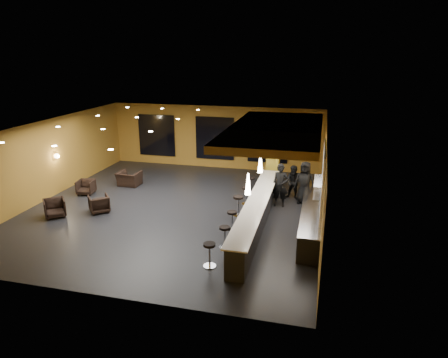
% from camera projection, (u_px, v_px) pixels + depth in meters
% --- Properties ---
extents(floor, '(12.00, 13.00, 0.10)m').
position_uv_depth(floor, '(176.00, 209.00, 16.98)').
color(floor, black).
rests_on(floor, ground).
extents(ceiling, '(12.00, 13.00, 0.10)m').
position_uv_depth(ceiling, '(172.00, 125.00, 15.88)').
color(ceiling, black).
extents(wall_back, '(12.00, 0.10, 3.50)m').
position_uv_depth(wall_back, '(215.00, 137.00, 22.48)').
color(wall_back, '#A87525').
rests_on(wall_back, floor).
extents(wall_front, '(12.00, 0.10, 3.50)m').
position_uv_depth(wall_front, '(85.00, 237.00, 10.37)').
color(wall_front, '#A87525').
rests_on(wall_front, floor).
extents(wall_left, '(0.10, 13.00, 3.50)m').
position_uv_depth(wall_left, '(47.00, 160.00, 17.81)').
color(wall_left, '#A87525').
rests_on(wall_left, floor).
extents(wall_right, '(0.10, 13.00, 3.50)m').
position_uv_depth(wall_right, '(325.00, 179.00, 15.05)').
color(wall_right, '#A87525').
rests_on(wall_right, floor).
extents(wood_soffit, '(3.60, 8.00, 0.28)m').
position_uv_depth(wood_soffit, '(275.00, 130.00, 15.95)').
color(wood_soffit, '#B07D33').
rests_on(wood_soffit, ceiling).
extents(window_left, '(2.20, 0.06, 2.40)m').
position_uv_depth(window_left, '(157.00, 135.00, 23.19)').
color(window_left, black).
rests_on(window_left, wall_back).
extents(window_center, '(2.20, 0.06, 2.40)m').
position_uv_depth(window_center, '(215.00, 138.00, 22.40)').
color(window_center, black).
rests_on(window_center, wall_back).
extents(window_right, '(2.20, 0.06, 2.40)m').
position_uv_depth(window_right, '(268.00, 141.00, 21.71)').
color(window_right, black).
rests_on(window_right, wall_back).
extents(tile_backsplash, '(0.06, 3.20, 2.40)m').
position_uv_depth(tile_backsplash, '(323.00, 181.00, 14.07)').
color(tile_backsplash, white).
rests_on(tile_backsplash, wall_right).
extents(bar_counter, '(0.60, 8.00, 1.00)m').
position_uv_depth(bar_counter, '(257.00, 214.00, 15.05)').
color(bar_counter, black).
rests_on(bar_counter, floor).
extents(bar_top, '(0.78, 8.10, 0.05)m').
position_uv_depth(bar_top, '(257.00, 201.00, 14.89)').
color(bar_top, white).
rests_on(bar_top, bar_counter).
extents(prep_counter, '(0.70, 6.00, 0.86)m').
position_uv_depth(prep_counter, '(311.00, 216.00, 15.08)').
color(prep_counter, black).
rests_on(prep_counter, floor).
extents(prep_top, '(0.72, 6.00, 0.03)m').
position_uv_depth(prep_top, '(312.00, 205.00, 14.94)').
color(prep_top, silver).
rests_on(prep_top, prep_counter).
extents(wall_shelf_lower, '(0.30, 1.50, 0.03)m').
position_uv_depth(wall_shelf_lower, '(318.00, 193.00, 14.04)').
color(wall_shelf_lower, silver).
rests_on(wall_shelf_lower, wall_right).
extents(wall_shelf_upper, '(0.30, 1.50, 0.03)m').
position_uv_depth(wall_shelf_upper, '(319.00, 181.00, 13.90)').
color(wall_shelf_upper, silver).
rests_on(wall_shelf_upper, wall_right).
extents(column, '(0.60, 0.60, 3.50)m').
position_uv_depth(column, '(273.00, 153.00, 18.92)').
color(column, olive).
rests_on(column, floor).
extents(wall_sconce, '(0.22, 0.22, 0.22)m').
position_uv_depth(wall_sconce, '(57.00, 156.00, 18.21)').
color(wall_sconce, '#FFE5B2').
rests_on(wall_sconce, wall_left).
extents(pendant_0, '(0.20, 0.20, 0.70)m').
position_uv_depth(pendant_0, '(248.00, 184.00, 12.64)').
color(pendant_0, white).
rests_on(pendant_0, wood_soffit).
extents(pendant_1, '(0.20, 0.20, 0.70)m').
position_uv_depth(pendant_1, '(260.00, 163.00, 14.95)').
color(pendant_1, white).
rests_on(pendant_1, wood_soffit).
extents(pendant_2, '(0.20, 0.20, 0.70)m').
position_uv_depth(pendant_2, '(269.00, 148.00, 17.26)').
color(pendant_2, white).
rests_on(pendant_2, wood_soffit).
extents(staff_a, '(0.69, 0.45, 1.87)m').
position_uv_depth(staff_a, '(280.00, 185.00, 16.92)').
color(staff_a, black).
rests_on(staff_a, floor).
extents(staff_b, '(0.85, 0.71, 1.55)m').
position_uv_depth(staff_b, '(294.00, 182.00, 17.80)').
color(staff_b, black).
rests_on(staff_b, floor).
extents(staff_c, '(1.02, 0.78, 1.87)m').
position_uv_depth(staff_c, '(305.00, 183.00, 17.26)').
color(staff_c, black).
rests_on(staff_c, floor).
extents(armchair_a, '(1.12, 1.12, 0.73)m').
position_uv_depth(armchair_a, '(55.00, 208.00, 15.99)').
color(armchair_a, black).
rests_on(armchair_a, floor).
extents(armchair_b, '(1.09, 1.09, 0.71)m').
position_uv_depth(armchair_b, '(99.00, 204.00, 16.48)').
color(armchair_b, black).
rests_on(armchair_b, floor).
extents(armchair_c, '(0.83, 0.85, 0.68)m').
position_uv_depth(armchair_c, '(86.00, 187.00, 18.54)').
color(armchair_c, black).
rests_on(armchair_c, floor).
extents(armchair_d, '(1.10, 0.97, 0.69)m').
position_uv_depth(armchair_d, '(129.00, 179.00, 19.74)').
color(armchair_d, black).
rests_on(armchair_d, floor).
extents(bar_stool_0, '(0.40, 0.40, 0.79)m').
position_uv_depth(bar_stool_0, '(209.00, 252.00, 12.21)').
color(bar_stool_0, silver).
rests_on(bar_stool_0, floor).
extents(bar_stool_1, '(0.38, 0.38, 0.75)m').
position_uv_depth(bar_stool_1, '(225.00, 234.00, 13.44)').
color(bar_stool_1, silver).
rests_on(bar_stool_1, floor).
extents(bar_stool_2, '(0.38, 0.38, 0.74)m').
position_uv_depth(bar_stool_2, '(232.00, 218.00, 14.74)').
color(bar_stool_2, silver).
rests_on(bar_stool_2, floor).
extents(bar_stool_3, '(0.43, 0.43, 0.85)m').
position_uv_depth(bar_stool_3, '(238.00, 203.00, 16.00)').
color(bar_stool_3, silver).
rests_on(bar_stool_3, floor).
extents(bar_stool_4, '(0.40, 0.40, 0.80)m').
position_uv_depth(bar_stool_4, '(246.00, 193.00, 17.22)').
color(bar_stool_4, silver).
rests_on(bar_stool_4, floor).
extents(bar_stool_5, '(0.40, 0.40, 0.80)m').
position_uv_depth(bar_stool_5, '(251.00, 183.00, 18.53)').
color(bar_stool_5, silver).
rests_on(bar_stool_5, floor).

